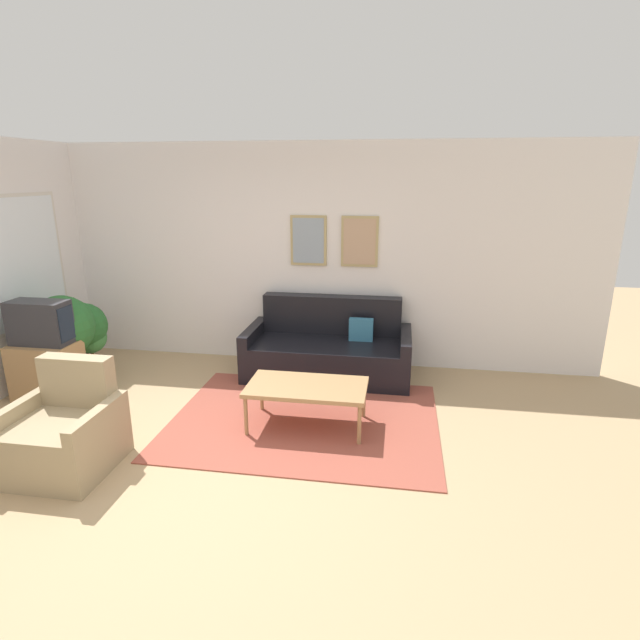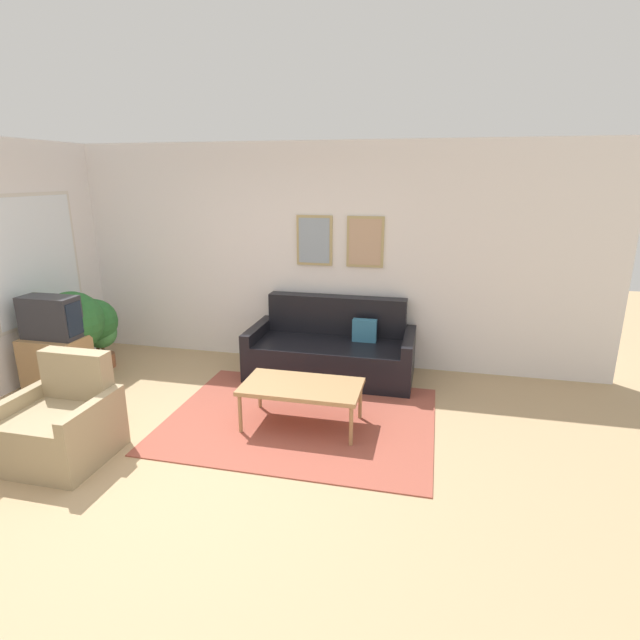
# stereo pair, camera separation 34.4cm
# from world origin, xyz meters

# --- Properties ---
(ground_plane) EXTENTS (16.00, 16.00, 0.00)m
(ground_plane) POSITION_xyz_m (0.00, 0.00, 0.00)
(ground_plane) COLOR tan
(area_rug) EXTENTS (2.57, 1.98, 0.01)m
(area_rug) POSITION_xyz_m (0.73, 1.01, 0.01)
(area_rug) COLOR #9E4C3D
(area_rug) RESTS_ON ground_plane
(wall_back) EXTENTS (8.00, 0.09, 2.70)m
(wall_back) POSITION_xyz_m (0.01, 2.67, 1.35)
(wall_back) COLOR silver
(wall_back) RESTS_ON ground_plane
(couch) EXTENTS (1.93, 0.90, 0.90)m
(couch) POSITION_xyz_m (0.80, 2.21, 0.30)
(couch) COLOR black
(couch) RESTS_ON ground_plane
(coffee_table) EXTENTS (1.12, 0.61, 0.43)m
(coffee_table) POSITION_xyz_m (0.78, 0.89, 0.39)
(coffee_table) COLOR #A87F51
(coffee_table) RESTS_ON ground_plane
(tv_stand) EXTENTS (0.65, 0.44, 0.61)m
(tv_stand) POSITION_xyz_m (-2.09, 1.11, 0.30)
(tv_stand) COLOR #A87F51
(tv_stand) RESTS_ON ground_plane
(tv) EXTENTS (0.61, 0.28, 0.46)m
(tv) POSITION_xyz_m (-2.09, 1.11, 0.84)
(tv) COLOR #2D2D33
(tv) RESTS_ON tv_stand
(armchair) EXTENTS (0.79, 0.76, 0.86)m
(armchair) POSITION_xyz_m (-1.05, -0.09, 0.29)
(armchair) COLOR tan
(armchair) RESTS_ON ground_plane
(potted_plant_tall) EXTENTS (0.69, 0.69, 1.05)m
(potted_plant_tall) POSITION_xyz_m (-2.07, 1.40, 0.68)
(potted_plant_tall) COLOR slate
(potted_plant_tall) RESTS_ON ground_plane
(potted_plant_by_window) EXTENTS (0.55, 0.55, 0.87)m
(potted_plant_by_window) POSITION_xyz_m (-2.07, 1.78, 0.57)
(potted_plant_by_window) COLOR beige
(potted_plant_by_window) RESTS_ON ground_plane
(potted_plant_small) EXTENTS (0.38, 0.38, 0.64)m
(potted_plant_small) POSITION_xyz_m (-2.03, 1.81, 0.38)
(potted_plant_small) COLOR #935638
(potted_plant_small) RESTS_ON ground_plane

